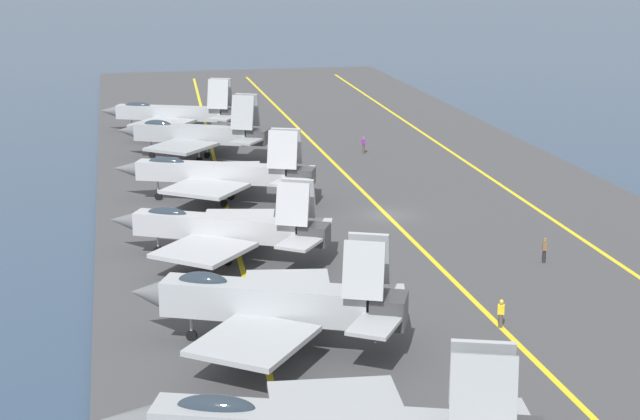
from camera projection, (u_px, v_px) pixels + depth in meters
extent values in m
plane|color=#2D425B|center=(387.00, 220.00, 77.65)|extent=(2000.00, 2000.00, 0.00)
cube|color=#424244|center=(387.00, 217.00, 77.60)|extent=(181.13, 45.09, 0.40)
cube|color=yellow|center=(533.00, 206.00, 80.03)|extent=(162.98, 4.25, 0.01)
cube|color=yellow|center=(387.00, 215.00, 77.55)|extent=(163.02, 0.36, 0.01)
cube|color=yellow|center=(231.00, 224.00, 75.07)|extent=(162.83, 8.65, 0.01)
ellipsoid|color=#232D38|center=(216.00, 407.00, 37.93)|extent=(1.97, 3.28, 1.00)
cube|color=#93999E|center=(337.00, 407.00, 41.08)|extent=(5.54, 5.98, 0.28)
cube|color=#93999E|center=(483.00, 396.00, 35.36)|extent=(1.68, 2.60, 3.00)
cube|color=#93999E|center=(482.00, 374.00, 37.19)|extent=(1.68, 2.60, 3.00)
cube|color=#93999E|center=(500.00, 416.00, 39.03)|extent=(3.15, 2.84, 0.20)
cube|color=#9EA3A8|center=(265.00, 301.00, 51.93)|extent=(6.10, 11.00, 1.88)
cone|color=#5B5E60|center=(149.00, 293.00, 53.13)|extent=(2.47, 2.64, 1.79)
cube|color=#38383A|center=(389.00, 310.00, 50.70)|extent=(2.70, 2.51, 1.60)
ellipsoid|color=#232D38|center=(203.00, 281.00, 52.32)|extent=(2.01, 2.90, 1.03)
cube|color=#9EA3A8|center=(253.00, 341.00, 48.40)|extent=(7.51, 7.33, 0.28)
cube|color=#9EA3A8|center=(288.00, 288.00, 55.64)|extent=(6.46, 5.67, 0.28)
cube|color=#9EA3A8|center=(364.00, 270.00, 49.34)|extent=(1.67, 2.30, 2.94)
cube|color=#9EA3A8|center=(369.00, 258.00, 51.20)|extent=(1.67, 2.30, 2.94)
cube|color=#9EA3A8|center=(374.00, 326.00, 48.57)|extent=(3.50, 3.30, 0.20)
cube|color=#9EA3A8|center=(386.00, 294.00, 52.99)|extent=(3.20, 2.69, 0.20)
cylinder|color=#B2B2B7|center=(191.00, 326.00, 53.17)|extent=(0.16, 0.16, 1.64)
cylinder|color=black|center=(192.00, 335.00, 53.31)|extent=(0.44, 0.64, 0.60)
cylinder|color=#B2B2B7|center=(280.00, 343.00, 50.95)|extent=(0.16, 0.16, 1.64)
cylinder|color=black|center=(280.00, 353.00, 51.09)|extent=(0.44, 0.64, 0.60)
cylinder|color=#B2B2B7|center=(291.00, 324.00, 53.43)|extent=(0.16, 0.16, 1.64)
cylinder|color=black|center=(291.00, 333.00, 53.57)|extent=(0.44, 0.64, 0.60)
cube|color=#A8AAAF|center=(216.00, 227.00, 66.32)|extent=(6.43, 11.08, 1.56)
cone|color=#5B5E60|center=(125.00, 221.00, 67.87)|extent=(2.28, 2.61, 1.48)
cube|color=#38383A|center=(314.00, 234.00, 64.74)|extent=(2.43, 2.47, 1.32)
ellipsoid|color=#232D38|center=(167.00, 213.00, 66.93)|extent=(1.99, 2.90, 0.86)
cube|color=#A8AAAF|center=(204.00, 250.00, 63.11)|extent=(7.36, 7.30, 0.28)
cube|color=#A8AAAF|center=(238.00, 221.00, 69.63)|extent=(6.32, 6.00, 0.28)
cube|color=#A8AAAF|center=(293.00, 204.00, 63.68)|extent=(1.74, 2.35, 2.80)
cube|color=#A8AAAF|center=(299.00, 198.00, 65.21)|extent=(1.74, 2.35, 2.80)
cube|color=#A8AAAF|center=(299.00, 243.00, 62.81)|extent=(3.55, 3.41, 0.20)
cube|color=#A8AAAF|center=(315.00, 225.00, 66.89)|extent=(3.29, 2.86, 0.20)
cylinder|color=#B2B2B7|center=(158.00, 244.00, 67.72)|extent=(0.16, 0.16, 1.48)
cylinder|color=black|center=(158.00, 250.00, 67.84)|extent=(0.46, 0.64, 0.60)
cylinder|color=#B2B2B7|center=(228.00, 255.00, 65.44)|extent=(0.16, 0.16, 1.48)
cylinder|color=black|center=(228.00, 261.00, 65.56)|extent=(0.46, 0.64, 0.60)
cylinder|color=#B2B2B7|center=(238.00, 245.00, 67.48)|extent=(0.16, 0.16, 1.48)
cylinder|color=black|center=(238.00, 251.00, 67.60)|extent=(0.46, 0.64, 0.60)
cube|color=#A8AAAF|center=(212.00, 172.00, 80.51)|extent=(6.24, 12.31, 1.54)
cone|color=#5B5E60|center=(127.00, 169.00, 81.78)|extent=(2.27, 2.78, 1.47)
cube|color=#38383A|center=(302.00, 176.00, 79.20)|extent=(2.42, 2.58, 1.31)
ellipsoid|color=#232D38|center=(167.00, 162.00, 80.98)|extent=(1.96, 3.17, 0.85)
cube|color=#A8AAAF|center=(205.00, 188.00, 77.43)|extent=(7.34, 7.43, 0.28)
cube|color=#A8AAAF|center=(228.00, 170.00, 83.71)|extent=(5.82, 6.16, 0.28)
cube|color=#A8AAAF|center=(283.00, 150.00, 78.05)|extent=(1.78, 2.57, 3.03)
cube|color=#A8AAAF|center=(287.00, 146.00, 79.59)|extent=(1.78, 2.57, 3.03)
cube|color=#A8AAAF|center=(290.00, 182.00, 77.23)|extent=(3.65, 3.52, 0.20)
cube|color=#A8AAAF|center=(301.00, 170.00, 81.35)|extent=(3.25, 2.94, 0.20)
cylinder|color=#B2B2B7|center=(158.00, 190.00, 81.77)|extent=(0.16, 0.16, 1.79)
cylinder|color=black|center=(158.00, 196.00, 81.93)|extent=(0.43, 0.64, 0.60)
cylinder|color=#B2B2B7|center=(224.00, 196.00, 79.71)|extent=(0.16, 0.16, 1.79)
cylinder|color=black|center=(224.00, 203.00, 79.87)|extent=(0.43, 0.64, 0.60)
cylinder|color=#B2B2B7|center=(231.00, 190.00, 81.76)|extent=(0.16, 0.16, 1.79)
cylinder|color=black|center=(231.00, 196.00, 81.92)|extent=(0.43, 0.64, 0.60)
cube|color=#93999E|center=(191.00, 134.00, 96.07)|extent=(6.45, 11.11, 1.64)
cone|color=#5B5E60|center=(128.00, 131.00, 97.59)|extent=(2.35, 2.64, 1.56)
cube|color=#38383A|center=(258.00, 137.00, 94.52)|extent=(2.51, 2.50, 1.40)
ellipsoid|color=#232D38|center=(158.00, 124.00, 96.66)|extent=(2.02, 2.92, 0.90)
cube|color=#93999E|center=(182.00, 147.00, 92.74)|extent=(7.48, 7.40, 0.28)
cube|color=#93999E|center=(208.00, 132.00, 99.52)|extent=(6.47, 6.00, 0.28)
cube|color=#93999E|center=(242.00, 113.00, 93.33)|extent=(1.84, 2.40, 3.26)
cube|color=#93999E|center=(248.00, 110.00, 94.95)|extent=(1.84, 2.40, 3.26)
cube|color=#93999E|center=(246.00, 141.00, 92.55)|extent=(3.55, 3.40, 0.20)
cube|color=#93999E|center=(260.00, 132.00, 96.71)|extent=(3.28, 2.85, 0.20)
cylinder|color=#B2B2B7|center=(151.00, 149.00, 97.50)|extent=(0.16, 0.16, 1.80)
cylinder|color=black|center=(152.00, 155.00, 97.66)|extent=(0.46, 0.64, 0.60)
cylinder|color=#B2B2B7|center=(199.00, 154.00, 95.19)|extent=(0.16, 0.16, 1.80)
cylinder|color=black|center=(199.00, 160.00, 95.36)|extent=(0.46, 0.64, 0.60)
cylinder|color=#B2B2B7|center=(207.00, 149.00, 97.35)|extent=(0.16, 0.16, 1.80)
cylinder|color=black|center=(207.00, 155.00, 97.51)|extent=(0.46, 0.64, 0.60)
cube|color=#9EA3A8|center=(169.00, 113.00, 109.53)|extent=(5.88, 11.81, 1.51)
cone|color=#5B5E60|center=(110.00, 111.00, 110.68)|extent=(2.18, 2.66, 1.43)
cube|color=#38383A|center=(232.00, 115.00, 108.36)|extent=(2.34, 2.47, 1.28)
ellipsoid|color=#232D38|center=(138.00, 106.00, 109.94)|extent=(1.86, 3.04, 0.83)
cube|color=#9EA3A8|center=(163.00, 123.00, 106.12)|extent=(7.78, 7.64, 0.28)
cube|color=#9EA3A8|center=(183.00, 112.00, 113.07)|extent=(6.46, 5.97, 0.28)
cube|color=#9EA3A8|center=(218.00, 94.00, 107.19)|extent=(1.76, 2.49, 3.21)
cube|color=#9EA3A8|center=(222.00, 92.00, 108.69)|extent=(1.76, 2.49, 3.21)
cube|color=#9EA3A8|center=(222.00, 118.00, 106.40)|extent=(3.59, 3.42, 0.20)
cube|color=#9EA3A8|center=(232.00, 111.00, 110.49)|extent=(3.21, 2.81, 0.20)
cylinder|color=#B2B2B7|center=(132.00, 125.00, 110.67)|extent=(0.16, 0.16, 1.52)
cylinder|color=black|center=(132.00, 129.00, 110.80)|extent=(0.43, 0.64, 0.60)
cylinder|color=#B2B2B7|center=(178.00, 128.00, 108.74)|extent=(0.16, 0.16, 1.52)
cylinder|color=black|center=(178.00, 132.00, 108.86)|extent=(0.43, 0.64, 0.60)
cylinder|color=#B2B2B7|center=(183.00, 125.00, 110.74)|extent=(0.16, 0.16, 1.52)
cylinder|color=black|center=(183.00, 129.00, 110.87)|extent=(0.43, 0.64, 0.60)
cylinder|color=#4C473D|center=(363.00, 149.00, 99.49)|extent=(0.24, 0.24, 0.93)
cube|color=purple|center=(363.00, 142.00, 99.30)|extent=(0.44, 0.37, 0.52)
sphere|color=beige|center=(364.00, 138.00, 99.19)|extent=(0.22, 0.22, 0.22)
sphere|color=purple|center=(364.00, 138.00, 99.18)|extent=(0.24, 0.24, 0.24)
cylinder|color=#232328|center=(544.00, 256.00, 66.08)|extent=(0.24, 0.24, 0.87)
cube|color=brown|center=(545.00, 246.00, 65.89)|extent=(0.45, 0.37, 0.58)
sphere|color=tan|center=(545.00, 240.00, 65.78)|extent=(0.22, 0.22, 0.22)
sphere|color=brown|center=(545.00, 239.00, 65.76)|extent=(0.24, 0.24, 0.24)
cylinder|color=#4C473D|center=(501.00, 321.00, 55.06)|extent=(0.24, 0.24, 0.81)
cube|color=yellow|center=(501.00, 309.00, 54.87)|extent=(0.40, 0.46, 0.56)
sphere|color=tan|center=(502.00, 303.00, 54.76)|extent=(0.22, 0.22, 0.22)
sphere|color=yellow|center=(502.00, 302.00, 54.75)|extent=(0.24, 0.24, 0.24)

